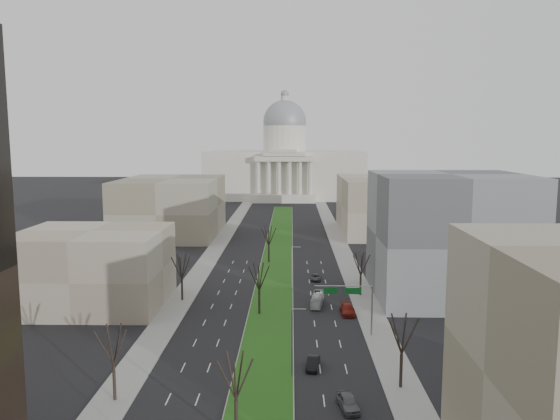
# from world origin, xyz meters

# --- Properties ---
(ground) EXTENTS (600.00, 600.00, 0.00)m
(ground) POSITION_xyz_m (0.00, 120.00, 0.00)
(ground) COLOR black
(ground) RESTS_ON ground
(median) EXTENTS (8.00, 222.03, 0.20)m
(median) POSITION_xyz_m (0.00, 118.99, 0.10)
(median) COLOR #999993
(median) RESTS_ON ground
(sidewalk_left) EXTENTS (5.00, 330.00, 0.15)m
(sidewalk_left) POSITION_xyz_m (-17.50, 95.00, 0.07)
(sidewalk_left) COLOR gray
(sidewalk_left) RESTS_ON ground
(sidewalk_right) EXTENTS (5.00, 330.00, 0.15)m
(sidewalk_right) POSITION_xyz_m (17.50, 95.00, 0.07)
(sidewalk_right) COLOR gray
(sidewalk_right) RESTS_ON ground
(capitol) EXTENTS (80.00, 46.00, 55.00)m
(capitol) POSITION_xyz_m (0.00, 269.59, 16.31)
(capitol) COLOR beige
(capitol) RESTS_ON ground
(building_beige_left) EXTENTS (26.00, 22.00, 14.00)m
(building_beige_left) POSITION_xyz_m (-33.00, 85.00, 7.00)
(building_beige_left) COLOR tan
(building_beige_left) RESTS_ON ground
(building_grey_right) EXTENTS (28.00, 26.00, 24.00)m
(building_grey_right) POSITION_xyz_m (34.00, 92.00, 12.00)
(building_grey_right) COLOR #595B5E
(building_grey_right) RESTS_ON ground
(building_far_left) EXTENTS (30.00, 40.00, 18.00)m
(building_far_left) POSITION_xyz_m (-35.00, 160.00, 9.00)
(building_far_left) COLOR gray
(building_far_left) RESTS_ON ground
(building_far_right) EXTENTS (30.00, 40.00, 18.00)m
(building_far_right) POSITION_xyz_m (35.00, 165.00, 9.00)
(building_far_right) COLOR tan
(building_far_right) RESTS_ON ground
(tree_left_mid) EXTENTS (5.40, 5.40, 9.72)m
(tree_left_mid) POSITION_xyz_m (-17.20, 48.00, 7.00)
(tree_left_mid) COLOR black
(tree_left_mid) RESTS_ON ground
(tree_left_far) EXTENTS (5.28, 5.28, 9.50)m
(tree_left_far) POSITION_xyz_m (-17.20, 88.00, 6.84)
(tree_left_far) COLOR black
(tree_left_far) RESTS_ON ground
(tree_right_mid) EXTENTS (5.52, 5.52, 9.94)m
(tree_right_mid) POSITION_xyz_m (17.20, 52.00, 7.16)
(tree_right_mid) COLOR black
(tree_right_mid) RESTS_ON ground
(tree_right_far) EXTENTS (5.04, 5.04, 9.07)m
(tree_right_far) POSITION_xyz_m (17.20, 92.00, 6.53)
(tree_right_far) COLOR black
(tree_right_far) RESTS_ON ground
(tree_median_a) EXTENTS (5.40, 5.40, 9.72)m
(tree_median_a) POSITION_xyz_m (-2.00, 40.00, 7.00)
(tree_median_a) COLOR black
(tree_median_a) RESTS_ON ground
(tree_median_b) EXTENTS (5.40, 5.40, 9.72)m
(tree_median_b) POSITION_xyz_m (-2.00, 80.00, 7.00)
(tree_median_b) COLOR black
(tree_median_b) RESTS_ON ground
(tree_median_c) EXTENTS (5.40, 5.40, 9.72)m
(tree_median_c) POSITION_xyz_m (-2.00, 120.00, 7.00)
(tree_median_c) COLOR black
(tree_median_c) RESTS_ON ground
(streetlamp_median_b) EXTENTS (1.90, 0.20, 9.16)m
(streetlamp_median_b) POSITION_xyz_m (3.76, 55.00, 4.81)
(streetlamp_median_b) COLOR gray
(streetlamp_median_b) RESTS_ON ground
(streetlamp_median_c) EXTENTS (1.90, 0.20, 9.16)m
(streetlamp_median_c) POSITION_xyz_m (3.76, 95.00, 4.81)
(streetlamp_median_c) COLOR gray
(streetlamp_median_c) RESTS_ON ground
(mast_arm_signs) EXTENTS (9.12, 0.24, 8.09)m
(mast_arm_signs) POSITION_xyz_m (13.49, 70.03, 6.11)
(mast_arm_signs) COLOR gray
(mast_arm_signs) RESTS_ON ground
(car_grey_near) EXTENTS (2.73, 5.09, 1.64)m
(car_grey_near) POSITION_xyz_m (10.13, 46.61, 0.82)
(car_grey_near) COLOR #54565C
(car_grey_near) RESTS_ON ground
(car_black) EXTENTS (2.18, 4.69, 1.49)m
(car_black) POSITION_xyz_m (6.57, 57.73, 0.74)
(car_black) COLOR black
(car_black) RESTS_ON ground
(car_red) EXTENTS (2.36, 5.68, 1.64)m
(car_red) POSITION_xyz_m (13.50, 80.68, 0.82)
(car_red) COLOR maroon
(car_red) RESTS_ON ground
(car_grey_far) EXTENTS (2.36, 4.63, 1.25)m
(car_grey_far) POSITION_xyz_m (8.95, 103.76, 0.63)
(car_grey_far) COLOR #45484C
(car_grey_far) RESTS_ON ground
(box_van) EXTENTS (2.88, 7.94, 2.16)m
(box_van) POSITION_xyz_m (8.45, 85.67, 1.08)
(box_van) COLOR silver
(box_van) RESTS_ON ground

